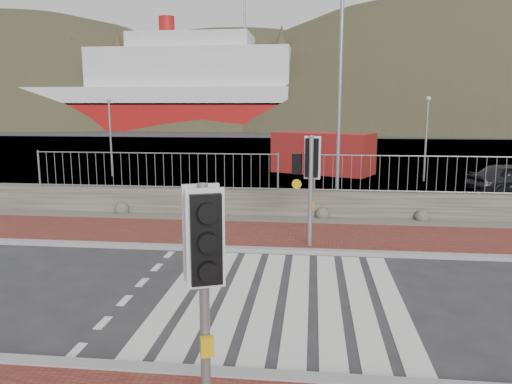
# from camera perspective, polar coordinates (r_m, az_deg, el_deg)

# --- Properties ---
(ground) EXTENTS (220.00, 220.00, 0.00)m
(ground) POSITION_cam_1_polar(r_m,az_deg,el_deg) (9.95, 3.02, -11.97)
(ground) COLOR #28282B
(ground) RESTS_ON ground
(sidewalk_far) EXTENTS (40.00, 3.00, 0.08)m
(sidewalk_far) POSITION_cam_1_polar(r_m,az_deg,el_deg) (14.21, 4.15, -5.07)
(sidewalk_far) COLOR brown
(sidewalk_far) RESTS_ON ground
(kerb_near) EXTENTS (40.00, 0.25, 0.12)m
(kerb_near) POSITION_cam_1_polar(r_m,az_deg,el_deg) (7.24, 1.44, -20.45)
(kerb_near) COLOR gray
(kerb_near) RESTS_ON ground
(kerb_far) EXTENTS (40.00, 0.25, 0.12)m
(kerb_far) POSITION_cam_1_polar(r_m,az_deg,el_deg) (12.77, 3.86, -6.76)
(kerb_far) COLOR gray
(kerb_far) RESTS_ON ground
(zebra_crossing) EXTENTS (4.62, 5.60, 0.01)m
(zebra_crossing) POSITION_cam_1_polar(r_m,az_deg,el_deg) (9.95, 3.02, -11.94)
(zebra_crossing) COLOR silver
(zebra_crossing) RESTS_ON ground
(gravel_strip) EXTENTS (40.00, 1.50, 0.06)m
(gravel_strip) POSITION_cam_1_polar(r_m,az_deg,el_deg) (16.16, 4.45, -3.28)
(gravel_strip) COLOR #59544C
(gravel_strip) RESTS_ON ground
(stone_wall) EXTENTS (40.00, 0.60, 0.90)m
(stone_wall) POSITION_cam_1_polar(r_m,az_deg,el_deg) (16.85, 4.57, -1.27)
(stone_wall) COLOR #46423A
(stone_wall) RESTS_ON ground
(railing) EXTENTS (18.07, 0.07, 1.22)m
(railing) POSITION_cam_1_polar(r_m,az_deg,el_deg) (16.49, 4.62, 3.30)
(railing) COLOR gray
(railing) RESTS_ON stone_wall
(quay) EXTENTS (120.00, 40.00, 0.50)m
(quay) POSITION_cam_1_polar(r_m,az_deg,el_deg) (37.31, 5.69, 4.16)
(quay) COLOR #4C4C4F
(quay) RESTS_ON ground
(water) EXTENTS (220.00, 50.00, 0.05)m
(water) POSITION_cam_1_polar(r_m,az_deg,el_deg) (72.22, 6.14, 6.91)
(water) COLOR #3F4C54
(water) RESTS_ON ground
(ferry) EXTENTS (50.00, 16.00, 20.00)m
(ferry) POSITION_cam_1_polar(r_m,az_deg,el_deg) (81.15, -11.76, 10.87)
(ferry) COLOR maroon
(ferry) RESTS_ON ground
(hills_backdrop) EXTENTS (254.00, 90.00, 100.00)m
(hills_backdrop) POSITION_cam_1_polar(r_m,az_deg,el_deg) (100.93, 9.87, -5.62)
(hills_backdrop) COLOR #31331E
(hills_backdrop) RESTS_ON ground
(traffic_signal_near) EXTENTS (0.47, 0.38, 2.88)m
(traffic_signal_near) POSITION_cam_1_polar(r_m,az_deg,el_deg) (5.51, -6.00, -7.34)
(traffic_signal_near) COLOR gray
(traffic_signal_near) RESTS_ON ground
(traffic_signal_far) EXTENTS (0.72, 0.35, 2.95)m
(traffic_signal_far) POSITION_cam_1_polar(r_m,az_deg,el_deg) (12.83, 6.12, 2.82)
(traffic_signal_far) COLOR gray
(traffic_signal_far) RESTS_ON ground
(streetlight) EXTENTS (1.57, 0.21, 7.38)m
(streetlight) POSITION_cam_1_polar(r_m,az_deg,el_deg) (17.35, 9.97, 11.24)
(streetlight) COLOR gray
(streetlight) RESTS_ON ground
(shipping_container) EXTENTS (5.78, 4.27, 2.23)m
(shipping_container) POSITION_cam_1_polar(r_m,az_deg,el_deg) (27.72, 7.65, 4.45)
(shipping_container) COLOR maroon
(shipping_container) RESTS_ON ground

